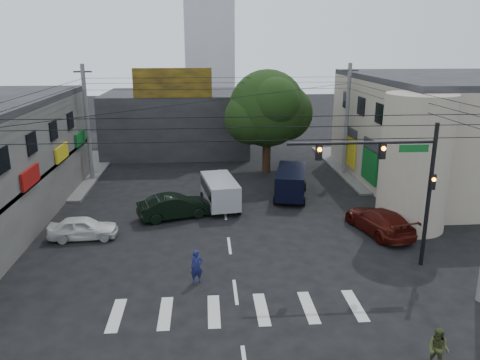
{
  "coord_description": "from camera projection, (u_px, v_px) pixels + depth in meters",
  "views": [
    {
      "loc": [
        -1.21,
        -21.64,
        10.73
      ],
      "look_at": [
        0.74,
        4.0,
        3.17
      ],
      "focal_mm": 35.0,
      "sensor_mm": 36.0,
      "label": 1
    }
  ],
  "objects": [
    {
      "name": "building_right",
      "position": [
        452.0,
        133.0,
        36.44
      ],
      "size": [
        14.0,
        18.0,
        8.0
      ],
      "primitive_type": "cube",
      "color": "gray",
      "rests_on": "ground"
    },
    {
      "name": "street_tree",
      "position": [
        267.0,
        109.0,
        38.83
      ],
      "size": [
        6.4,
        6.4,
        8.7
      ],
      "color": "black",
      "rests_on": "ground"
    },
    {
      "name": "silver_minivan",
      "position": [
        220.0,
        193.0,
        31.5
      ],
      "size": [
        5.19,
        3.31,
        1.99
      ],
      "primitive_type": null,
      "rotation": [
        0.0,
        0.0,
        1.72
      ],
      "color": "#B2B6BB",
      "rests_on": "ground"
    },
    {
      "name": "sidewalk_far_right",
      "position": [
        418.0,
        165.0,
        42.33
      ],
      "size": [
        16.0,
        16.0,
        0.15
      ],
      "primitive_type": "cube",
      "color": "#514F4C",
      "rests_on": "ground"
    },
    {
      "name": "corner_column",
      "position": [
        415.0,
        163.0,
        27.32
      ],
      "size": [
        4.0,
        4.0,
        8.0
      ],
      "primitive_type": "cylinder",
      "color": "gray",
      "rests_on": "ground"
    },
    {
      "name": "traffic_officer",
      "position": [
        197.0,
        267.0,
        21.55
      ],
      "size": [
        0.8,
        0.71,
        1.61
      ],
      "primitive_type": "imported",
      "rotation": [
        0.0,
        0.0,
        0.3
      ],
      "color": "#15194C",
      "rests_on": "ground"
    },
    {
      "name": "billboard",
      "position": [
        173.0,
        83.0,
        41.65
      ],
      "size": [
        7.0,
        0.3,
        2.6
      ],
      "primitive_type": "cube",
      "color": "olive",
      "rests_on": "building_far"
    },
    {
      "name": "utility_pole_far_left",
      "position": [
        87.0,
        123.0,
        37.06
      ],
      "size": [
        0.32,
        0.32,
        9.2
      ],
      "primitive_type": "cylinder",
      "color": "#59595B",
      "rests_on": "ground"
    },
    {
      "name": "traffic_gantry",
      "position": [
        397.0,
        173.0,
        22.06
      ],
      "size": [
        7.1,
        0.35,
        7.2
      ],
      "color": "black",
      "rests_on": "ground"
    },
    {
      "name": "utility_pole_far_right",
      "position": [
        347.0,
        120.0,
        38.59
      ],
      "size": [
        0.32,
        0.32,
        9.2
      ],
      "primitive_type": "cylinder",
      "color": "#59595B",
      "rests_on": "ground"
    },
    {
      "name": "pedestrian_olive",
      "position": [
        438.0,
        349.0,
        15.8
      ],
      "size": [
        1.34,
        1.34,
        1.55
      ],
      "primitive_type": "imported",
      "rotation": [
        0.0,
        0.0,
        -0.82
      ],
      "color": "#3A431F",
      "rests_on": "ground"
    },
    {
      "name": "sidewalk_far_left",
      "position": [
        8.0,
        173.0,
        39.7
      ],
      "size": [
        16.0,
        16.0,
        0.15
      ],
      "primitive_type": "cube",
      "color": "#514F4C",
      "rests_on": "ground"
    },
    {
      "name": "building_far",
      "position": [
        177.0,
        122.0,
        47.55
      ],
      "size": [
        14.0,
        10.0,
        6.0
      ],
      "primitive_type": "cube",
      "color": "#232326",
      "rests_on": "ground"
    },
    {
      "name": "ground",
      "position": [
        232.0,
        262.0,
        23.82
      ],
      "size": [
        160.0,
        160.0,
        0.0
      ],
      "primitive_type": "plane",
      "color": "black",
      "rests_on": "ground"
    },
    {
      "name": "navy_van",
      "position": [
        291.0,
        183.0,
        33.56
      ],
      "size": [
        6.01,
        4.2,
        2.06
      ],
      "primitive_type": null,
      "rotation": [
        0.0,
        0.0,
        1.35
      ],
      "color": "black",
      "rests_on": "ground"
    },
    {
      "name": "white_compact",
      "position": [
        83.0,
        228.0,
        26.5
      ],
      "size": [
        1.95,
        3.99,
        1.3
      ],
      "primitive_type": "imported",
      "rotation": [
        0.0,
        0.0,
        1.62
      ],
      "color": "silver",
      "rests_on": "ground"
    },
    {
      "name": "maroon_sedan",
      "position": [
        379.0,
        221.0,
        27.31
      ],
      "size": [
        4.41,
        6.09,
        1.49
      ],
      "primitive_type": "imported",
      "rotation": [
        0.0,
        0.0,
        3.38
      ],
      "color": "#420E09",
      "rests_on": "ground"
    },
    {
      "name": "dark_sedan",
      "position": [
        175.0,
        206.0,
        29.61
      ],
      "size": [
        4.38,
        5.63,
        1.54
      ],
      "primitive_type": "imported",
      "rotation": [
        0.0,
        0.0,
        1.89
      ],
      "color": "black",
      "rests_on": "ground"
    }
  ]
}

